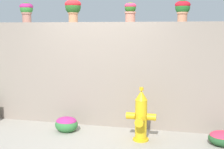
{
  "coord_description": "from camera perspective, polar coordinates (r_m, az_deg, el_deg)",
  "views": [
    {
      "loc": [
        1.54,
        -4.67,
        1.9
      ],
      "look_at": [
        0.27,
        0.8,
        1.04
      ],
      "focal_mm": 47.98,
      "sensor_mm": 36.0,
      "label": 1
    }
  ],
  "objects": [
    {
      "name": "ground_plane",
      "position": [
        5.27,
        -4.98,
        -12.42
      ],
      "size": [
        24.0,
        24.0,
        0.0
      ],
      "primitive_type": "plane",
      "color": "#9B9589"
    },
    {
      "name": "flower_bush_right",
      "position": [
        5.35,
        20.46,
        -11.23
      ],
      "size": [
        0.49,
        0.44,
        0.23
      ],
      "color": "#26522B",
      "rests_on": "ground"
    },
    {
      "name": "potted_plant_2",
      "position": [
        6.06,
        -7.44,
        12.58
      ],
      "size": [
        0.32,
        0.32,
        0.45
      ],
      "color": "#B17751",
      "rests_on": "stone_wall"
    },
    {
      "name": "potted_plant_4",
      "position": [
        5.67,
        13.3,
        12.21
      ],
      "size": [
        0.28,
        0.28,
        0.39
      ],
      "color": "tan",
      "rests_on": "stone_wall"
    },
    {
      "name": "potted_plant_1",
      "position": [
        6.48,
        -15.99,
        11.76
      ],
      "size": [
        0.27,
        0.27,
        0.41
      ],
      "color": "#AB6F5F",
      "rests_on": "stone_wall"
    },
    {
      "name": "stone_wall",
      "position": [
        5.94,
        -2.14,
        0.14
      ],
      "size": [
        6.03,
        0.37,
        2.02
      ],
      "primitive_type": "cube",
      "color": "gray",
      "rests_on": "ground"
    },
    {
      "name": "flower_bush_left",
      "position": [
        5.7,
        -8.68,
        -9.23
      ],
      "size": [
        0.43,
        0.38,
        0.29
      ],
      "color": "#34773B",
      "rests_on": "ground"
    },
    {
      "name": "potted_plant_3",
      "position": [
        5.77,
        3.52,
        12.13
      ],
      "size": [
        0.22,
        0.22,
        0.37
      ],
      "color": "#B7705C",
      "rests_on": "stone_wall"
    },
    {
      "name": "fire_hydrant",
      "position": [
        5.14,
        5.54,
        -8.01
      ],
      "size": [
        0.51,
        0.41,
        0.92
      ],
      "color": "gold",
      "rests_on": "ground"
    }
  ]
}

